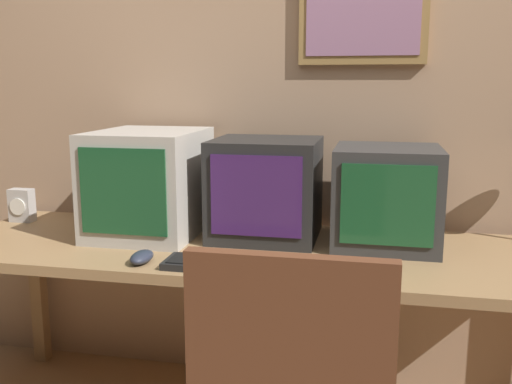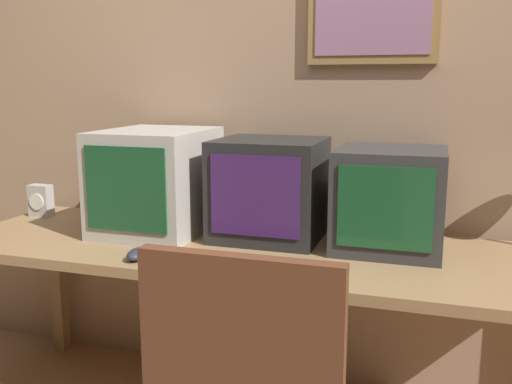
{
  "view_description": "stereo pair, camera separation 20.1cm",
  "coord_description": "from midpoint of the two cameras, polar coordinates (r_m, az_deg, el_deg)",
  "views": [
    {
      "loc": [
        0.41,
        -1.0,
        1.29
      ],
      "look_at": [
        0.0,
        0.93,
        0.91
      ],
      "focal_mm": 40.0,
      "sensor_mm": 36.0,
      "label": 1
    },
    {
      "loc": [
        0.6,
        -0.95,
        1.29
      ],
      "look_at": [
        0.0,
        0.93,
        0.91
      ],
      "focal_mm": 40.0,
      "sensor_mm": 36.0,
      "label": 2
    }
  ],
  "objects": [
    {
      "name": "mouse_near_keyboard",
      "position": [
        1.75,
        7.75,
        -7.88
      ],
      "size": [
        0.07,
        0.11,
        0.04
      ],
      "color": "#282D3D",
      "rests_on": "desk"
    },
    {
      "name": "monitor_right",
      "position": [
        2.07,
        15.95,
        -0.71
      ],
      "size": [
        0.37,
        0.38,
        0.36
      ],
      "color": "#333333",
      "rests_on": "desk"
    },
    {
      "name": "desk_clock",
      "position": [
        2.64,
        -18.73,
        -0.83
      ],
      "size": [
        0.1,
        0.06,
        0.14
      ],
      "color": "#B7B2AD",
      "rests_on": "desk"
    },
    {
      "name": "desk",
      "position": [
        2.07,
        2.79,
        -7.17
      ],
      "size": [
        2.29,
        0.72,
        0.71
      ],
      "color": "#99754C",
      "rests_on": "ground_plane"
    },
    {
      "name": "mouse_far_corner",
      "position": [
        1.93,
        -8.72,
        -6.15
      ],
      "size": [
        0.07,
        0.12,
        0.04
      ],
      "color": "#282D3D",
      "rests_on": "desk"
    },
    {
      "name": "wall_back",
      "position": [
        2.38,
        5.65,
        11.3
      ],
      "size": [
        8.0,
        0.08,
        2.6
      ],
      "color": "tan",
      "rests_on": "ground_plane"
    },
    {
      "name": "monitor_center",
      "position": [
        2.14,
        4.06,
        0.29
      ],
      "size": [
        0.39,
        0.38,
        0.37
      ],
      "color": "black",
      "rests_on": "desk"
    },
    {
      "name": "keyboard_main",
      "position": [
        1.83,
        -0.69,
        -7.19
      ],
      "size": [
        0.39,
        0.14,
        0.03
      ],
      "color": "black",
      "rests_on": "desk"
    },
    {
      "name": "monitor_left",
      "position": [
        2.25,
        -7.42,
        1.1
      ],
      "size": [
        0.39,
        0.48,
        0.4
      ],
      "color": "#B7B2A8",
      "rests_on": "desk"
    }
  ]
}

